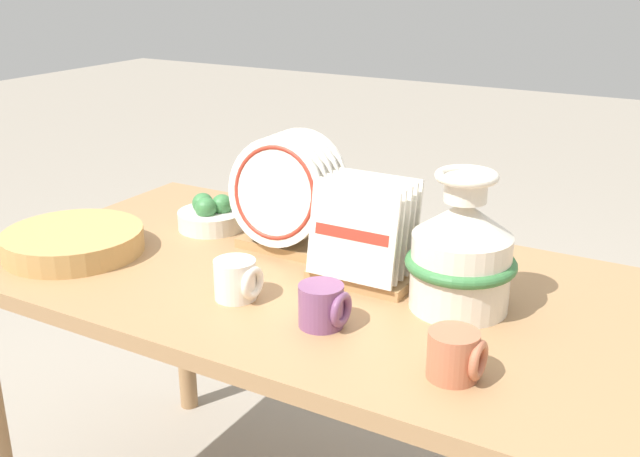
{
  "coord_description": "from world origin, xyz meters",
  "views": [
    {
      "loc": [
        0.73,
        -1.26,
        1.38
      ],
      "look_at": [
        0.0,
        0.0,
        0.85
      ],
      "focal_mm": 42.0,
      "sensor_mm": 36.0,
      "label": 1
    }
  ],
  "objects_px": {
    "wicker_charger_stack": "(73,241)",
    "fruit_bowl": "(211,216)",
    "mug_terracotta_glaze": "(456,355)",
    "mug_cream_glaze": "(237,280)",
    "ceramic_vase": "(461,252)",
    "dish_rack_round_plates": "(286,199)",
    "dish_rack_square_plates": "(364,242)",
    "mug_plum_glaze": "(323,306)"
  },
  "relations": [
    {
      "from": "ceramic_vase",
      "to": "mug_cream_glaze",
      "type": "height_order",
      "value": "ceramic_vase"
    },
    {
      "from": "mug_plum_glaze",
      "to": "dish_rack_round_plates",
      "type": "bearing_deg",
      "value": 132.06
    },
    {
      "from": "wicker_charger_stack",
      "to": "mug_cream_glaze",
      "type": "bearing_deg",
      "value": -1.54
    },
    {
      "from": "wicker_charger_stack",
      "to": "fruit_bowl",
      "type": "relative_size",
      "value": 1.9
    },
    {
      "from": "wicker_charger_stack",
      "to": "mug_terracotta_glaze",
      "type": "bearing_deg",
      "value": -4.84
    },
    {
      "from": "dish_rack_round_plates",
      "to": "mug_terracotta_glaze",
      "type": "relative_size",
      "value": 2.95
    },
    {
      "from": "dish_rack_square_plates",
      "to": "mug_plum_glaze",
      "type": "relative_size",
      "value": 2.37
    },
    {
      "from": "ceramic_vase",
      "to": "mug_plum_glaze",
      "type": "bearing_deg",
      "value": -133.48
    },
    {
      "from": "ceramic_vase",
      "to": "mug_cream_glaze",
      "type": "relative_size",
      "value": 2.98
    },
    {
      "from": "dish_rack_round_plates",
      "to": "mug_terracotta_glaze",
      "type": "bearing_deg",
      "value": -32.68
    },
    {
      "from": "dish_rack_round_plates",
      "to": "mug_cream_glaze",
      "type": "relative_size",
      "value": 2.95
    },
    {
      "from": "mug_plum_glaze",
      "to": "mug_terracotta_glaze",
      "type": "height_order",
      "value": "same"
    },
    {
      "from": "ceramic_vase",
      "to": "fruit_bowl",
      "type": "bearing_deg",
      "value": 170.11
    },
    {
      "from": "wicker_charger_stack",
      "to": "mug_terracotta_glaze",
      "type": "height_order",
      "value": "mug_terracotta_glaze"
    },
    {
      "from": "dish_rack_round_plates",
      "to": "mug_terracotta_glaze",
      "type": "xyz_separation_m",
      "value": [
        0.54,
        -0.35,
        -0.08
      ]
    },
    {
      "from": "ceramic_vase",
      "to": "fruit_bowl",
      "type": "relative_size",
      "value": 1.64
    },
    {
      "from": "dish_rack_round_plates",
      "to": "mug_cream_glaze",
      "type": "height_order",
      "value": "dish_rack_round_plates"
    },
    {
      "from": "ceramic_vase",
      "to": "wicker_charger_stack",
      "type": "bearing_deg",
      "value": -168.95
    },
    {
      "from": "ceramic_vase",
      "to": "wicker_charger_stack",
      "type": "distance_m",
      "value": 0.88
    },
    {
      "from": "mug_plum_glaze",
      "to": "mug_terracotta_glaze",
      "type": "bearing_deg",
      "value": -10.5
    },
    {
      "from": "dish_rack_round_plates",
      "to": "wicker_charger_stack",
      "type": "distance_m",
      "value": 0.5
    },
    {
      "from": "dish_rack_square_plates",
      "to": "mug_plum_glaze",
      "type": "distance_m",
      "value": 0.23
    },
    {
      "from": "mug_cream_glaze",
      "to": "wicker_charger_stack",
      "type": "bearing_deg",
      "value": 178.46
    },
    {
      "from": "dish_rack_round_plates",
      "to": "fruit_bowl",
      "type": "relative_size",
      "value": 1.62
    },
    {
      "from": "dish_rack_square_plates",
      "to": "mug_plum_glaze",
      "type": "bearing_deg",
      "value": -82.75
    },
    {
      "from": "ceramic_vase",
      "to": "mug_plum_glaze",
      "type": "xyz_separation_m",
      "value": [
        -0.19,
        -0.2,
        -0.07
      ]
    },
    {
      "from": "mug_cream_glaze",
      "to": "mug_terracotta_glaze",
      "type": "bearing_deg",
      "value": -8.04
    },
    {
      "from": "dish_rack_square_plates",
      "to": "mug_terracotta_glaze",
      "type": "relative_size",
      "value": 2.37
    },
    {
      "from": "ceramic_vase",
      "to": "dish_rack_round_plates",
      "type": "height_order",
      "value": "ceramic_vase"
    },
    {
      "from": "mug_cream_glaze",
      "to": "ceramic_vase",
      "type": "bearing_deg",
      "value": 24.71
    },
    {
      "from": "ceramic_vase",
      "to": "dish_rack_square_plates",
      "type": "distance_m",
      "value": 0.22
    },
    {
      "from": "mug_cream_glaze",
      "to": "mug_plum_glaze",
      "type": "bearing_deg",
      "value": -4.73
    },
    {
      "from": "ceramic_vase",
      "to": "wicker_charger_stack",
      "type": "xyz_separation_m",
      "value": [
        -0.86,
        -0.17,
        -0.09
      ]
    },
    {
      "from": "ceramic_vase",
      "to": "dish_rack_square_plates",
      "type": "xyz_separation_m",
      "value": [
        -0.22,
        0.02,
        -0.03
      ]
    },
    {
      "from": "wicker_charger_stack",
      "to": "mug_cream_glaze",
      "type": "xyz_separation_m",
      "value": [
        0.47,
        -0.01,
        0.01
      ]
    },
    {
      "from": "dish_rack_square_plates",
      "to": "dish_rack_round_plates",
      "type": "bearing_deg",
      "value": 162.4
    },
    {
      "from": "mug_plum_glaze",
      "to": "mug_cream_glaze",
      "type": "height_order",
      "value": "same"
    },
    {
      "from": "dish_rack_square_plates",
      "to": "wicker_charger_stack",
      "type": "distance_m",
      "value": 0.68
    },
    {
      "from": "mug_cream_glaze",
      "to": "fruit_bowl",
      "type": "distance_m",
      "value": 0.42
    },
    {
      "from": "ceramic_vase",
      "to": "mug_plum_glaze",
      "type": "height_order",
      "value": "ceramic_vase"
    },
    {
      "from": "ceramic_vase",
      "to": "wicker_charger_stack",
      "type": "height_order",
      "value": "ceramic_vase"
    },
    {
      "from": "dish_rack_square_plates",
      "to": "mug_terracotta_glaze",
      "type": "height_order",
      "value": "dish_rack_square_plates"
    }
  ]
}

